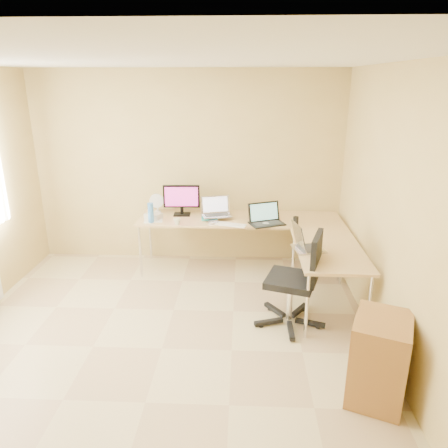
{
  "coord_description": "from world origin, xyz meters",
  "views": [
    {
      "loc": [
        0.75,
        -3.42,
        2.45
      ],
      "look_at": [
        0.55,
        1.1,
        0.9
      ],
      "focal_mm": 33.85,
      "sensor_mm": 36.0,
      "label": 1
    }
  ],
  "objects_px": {
    "monitor": "(182,200)",
    "desk_fan": "(157,204)",
    "laptop_black": "(267,214)",
    "office_chair": "(291,280)",
    "water_bottle": "(151,213)",
    "laptop_center": "(217,207)",
    "desk_main": "(240,244)",
    "mug": "(177,221)",
    "desk_return": "(327,278)",
    "laptop_return": "(309,239)",
    "cabinet": "(379,359)",
    "keyboard": "(230,225)"
  },
  "relations": [
    {
      "from": "keyboard",
      "to": "desk_fan",
      "type": "height_order",
      "value": "desk_fan"
    },
    {
      "from": "desk_return",
      "to": "keyboard",
      "type": "xyz_separation_m",
      "value": [
        -1.1,
        0.7,
        0.37
      ]
    },
    {
      "from": "desk_main",
      "to": "laptop_center",
      "type": "xyz_separation_m",
      "value": [
        -0.3,
        -0.06,
        0.53
      ]
    },
    {
      "from": "desk_main",
      "to": "desk_return",
      "type": "relative_size",
      "value": 2.04
    },
    {
      "from": "laptop_black",
      "to": "mug",
      "type": "relative_size",
      "value": 4.74
    },
    {
      "from": "mug",
      "to": "laptop_return",
      "type": "relative_size",
      "value": 0.24
    },
    {
      "from": "desk_return",
      "to": "water_bottle",
      "type": "height_order",
      "value": "water_bottle"
    },
    {
      "from": "laptop_center",
      "to": "cabinet",
      "type": "distance_m",
      "value": 2.81
    },
    {
      "from": "monitor",
      "to": "desk_fan",
      "type": "xyz_separation_m",
      "value": [
        -0.35,
        0.1,
        -0.08
      ]
    },
    {
      "from": "keyboard",
      "to": "water_bottle",
      "type": "bearing_deg",
      "value": -167.04
    },
    {
      "from": "laptop_center",
      "to": "office_chair",
      "type": "xyz_separation_m",
      "value": [
        0.84,
        -1.27,
        -0.4
      ]
    },
    {
      "from": "keyboard",
      "to": "desk_fan",
      "type": "xyz_separation_m",
      "value": [
        -1.01,
        0.5,
        0.11
      ]
    },
    {
      "from": "laptop_center",
      "to": "mug",
      "type": "distance_m",
      "value": 0.55
    },
    {
      "from": "water_bottle",
      "to": "desk_fan",
      "type": "height_order",
      "value": "water_bottle"
    },
    {
      "from": "desk_return",
      "to": "cabinet",
      "type": "relative_size",
      "value": 1.83
    },
    {
      "from": "water_bottle",
      "to": "desk_fan",
      "type": "xyz_separation_m",
      "value": [
        0.0,
        0.43,
        -0.01
      ]
    },
    {
      "from": "cabinet",
      "to": "office_chair",
      "type": "bearing_deg",
      "value": 140.19
    },
    {
      "from": "keyboard",
      "to": "water_bottle",
      "type": "distance_m",
      "value": 1.02
    },
    {
      "from": "monitor",
      "to": "water_bottle",
      "type": "bearing_deg",
      "value": -139.02
    },
    {
      "from": "monitor",
      "to": "laptop_black",
      "type": "relative_size",
      "value": 1.16
    },
    {
      "from": "desk_return",
      "to": "desk_fan",
      "type": "distance_m",
      "value": 2.47
    },
    {
      "from": "mug",
      "to": "office_chair",
      "type": "bearing_deg",
      "value": -37.93
    },
    {
      "from": "desk_return",
      "to": "laptop_return",
      "type": "xyz_separation_m",
      "value": [
        -0.23,
        -0.06,
        0.49
      ]
    },
    {
      "from": "mug",
      "to": "desk_fan",
      "type": "xyz_separation_m",
      "value": [
        -0.34,
        0.5,
        0.08
      ]
    },
    {
      "from": "water_bottle",
      "to": "cabinet",
      "type": "xyz_separation_m",
      "value": [
        2.25,
        -2.18,
        -0.5
      ]
    },
    {
      "from": "mug",
      "to": "keyboard",
      "type": "bearing_deg",
      "value": 0.0
    },
    {
      "from": "laptop_black",
      "to": "water_bottle",
      "type": "relative_size",
      "value": 1.63
    },
    {
      "from": "desk_fan",
      "to": "office_chair",
      "type": "distance_m",
      "value": 2.29
    },
    {
      "from": "laptop_center",
      "to": "laptop_return",
      "type": "distance_m",
      "value": 1.45
    },
    {
      "from": "laptop_black",
      "to": "desk_fan",
      "type": "relative_size",
      "value": 1.7
    },
    {
      "from": "desk_main",
      "to": "office_chair",
      "type": "distance_m",
      "value": 1.44
    },
    {
      "from": "monitor",
      "to": "water_bottle",
      "type": "xyz_separation_m",
      "value": [
        -0.35,
        -0.33,
        -0.08
      ]
    },
    {
      "from": "desk_main",
      "to": "cabinet",
      "type": "height_order",
      "value": "desk_main"
    },
    {
      "from": "laptop_return",
      "to": "office_chair",
      "type": "relative_size",
      "value": 0.35
    },
    {
      "from": "laptop_black",
      "to": "water_bottle",
      "type": "height_order",
      "value": "laptop_black"
    },
    {
      "from": "desk_main",
      "to": "mug",
      "type": "xyz_separation_m",
      "value": [
        -0.78,
        -0.3,
        0.41
      ]
    },
    {
      "from": "laptop_center",
      "to": "laptop_black",
      "type": "distance_m",
      "value": 0.67
    },
    {
      "from": "keyboard",
      "to": "laptop_return",
      "type": "height_order",
      "value": "laptop_return"
    },
    {
      "from": "water_bottle",
      "to": "monitor",
      "type": "bearing_deg",
      "value": 43.29
    },
    {
      "from": "office_chair",
      "to": "monitor",
      "type": "bearing_deg",
      "value": 150.52
    },
    {
      "from": "mug",
      "to": "water_bottle",
      "type": "relative_size",
      "value": 0.34
    },
    {
      "from": "monitor",
      "to": "laptop_center",
      "type": "xyz_separation_m",
      "value": [
        0.47,
        -0.16,
        -0.04
      ]
    },
    {
      "from": "desk_fan",
      "to": "laptop_black",
      "type": "bearing_deg",
      "value": -17.22
    },
    {
      "from": "desk_fan",
      "to": "office_chair",
      "type": "height_order",
      "value": "office_chair"
    },
    {
      "from": "office_chair",
      "to": "mug",
      "type": "bearing_deg",
      "value": 159.93
    },
    {
      "from": "desk_main",
      "to": "keyboard",
      "type": "xyz_separation_m",
      "value": [
        -0.12,
        -0.3,
        0.37
      ]
    },
    {
      "from": "desk_main",
      "to": "desk_fan",
      "type": "distance_m",
      "value": 1.24
    },
    {
      "from": "laptop_black",
      "to": "mug",
      "type": "bearing_deg",
      "value": 160.67
    },
    {
      "from": "laptop_return",
      "to": "cabinet",
      "type": "relative_size",
      "value": 0.52
    },
    {
      "from": "desk_main",
      "to": "laptop_center",
      "type": "bearing_deg",
      "value": -169.68
    }
  ]
}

